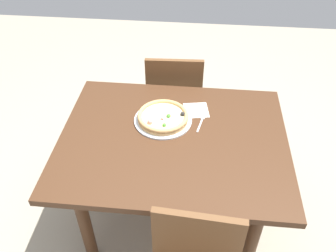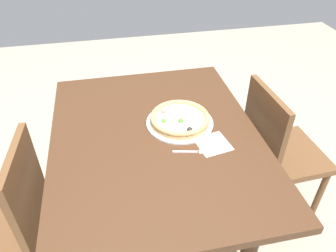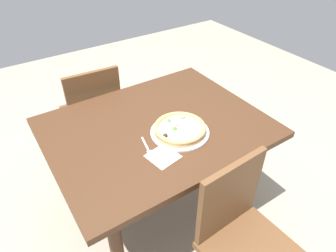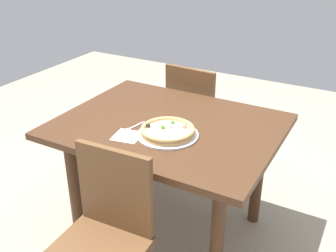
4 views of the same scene
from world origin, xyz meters
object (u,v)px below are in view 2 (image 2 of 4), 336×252
object	(u,v)px
chair_near	(9,220)
fork	(195,152)
napkin	(213,144)
chair_far	(277,150)
dining_table	(156,152)
plate	(180,123)
pizza	(180,118)

from	to	relation	value
chair_near	fork	bearing A→B (deg)	-86.53
fork	napkin	size ratio (longest dim) A/B	1.18
fork	chair_far	bearing A→B (deg)	32.13
dining_table	fork	xyz separation A→B (m)	(0.15, 0.15, 0.11)
plate	napkin	size ratio (longest dim) A/B	2.33
plate	fork	xyz separation A→B (m)	(0.22, 0.02, -0.00)
dining_table	chair_near	distance (m)	0.73
dining_table	chair_near	world-z (taller)	chair_near
napkin	chair_near	bearing A→B (deg)	-88.16
dining_table	fork	bearing A→B (deg)	45.11
chair_far	plate	size ratio (longest dim) A/B	2.65
fork	dining_table	bearing A→B (deg)	147.37
plate	dining_table	bearing A→B (deg)	-62.08
plate	chair_far	bearing A→B (deg)	88.00
dining_table	chair_far	size ratio (longest dim) A/B	1.41
fork	napkin	world-z (taller)	fork
chair_near	fork	xyz separation A→B (m)	(0.00, 0.84, 0.26)
chair_near	chair_far	distance (m)	1.40
dining_table	fork	world-z (taller)	fork
chair_far	plate	distance (m)	0.62
pizza	fork	distance (m)	0.22
pizza	chair_near	bearing A→B (deg)	-75.58
dining_table	pizza	world-z (taller)	pizza
plate	fork	bearing A→B (deg)	4.33
chair_far	napkin	size ratio (longest dim) A/B	6.18
chair_near	napkin	size ratio (longest dim) A/B	6.18
dining_table	napkin	world-z (taller)	napkin
chair_near	napkin	bearing A→B (deg)	-84.38
dining_table	fork	size ratio (longest dim) A/B	7.41
fork	napkin	distance (m)	0.10
dining_table	plate	world-z (taller)	plate
dining_table	plate	xyz separation A→B (m)	(-0.07, 0.13, 0.11)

